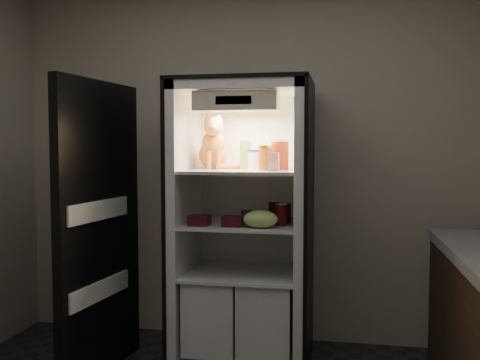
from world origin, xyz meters
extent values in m
plane|color=#BDB49D|center=(0.00, 1.80, 1.35)|extent=(3.60, 0.00, 3.60)
cube|color=white|center=(0.00, 1.67, 0.93)|extent=(0.85, 0.06, 1.85)
cube|color=white|center=(-0.40, 1.35, 0.93)|extent=(0.06, 0.70, 1.85)
cube|color=white|center=(0.40, 1.35, 0.93)|extent=(0.06, 0.70, 1.85)
cube|color=white|center=(0.00, 1.35, 1.82)|extent=(0.85, 0.70, 0.06)
cube|color=white|center=(0.00, 1.35, 0.03)|extent=(0.85, 0.70, 0.06)
cube|color=black|center=(-0.44, 1.35, 0.93)|extent=(0.02, 0.72, 1.87)
cube|color=black|center=(0.44, 1.35, 0.93)|extent=(0.02, 0.72, 1.87)
cube|color=black|center=(0.00, 1.35, 1.86)|extent=(0.90, 0.72, 0.02)
cube|color=white|center=(0.00, 1.32, 1.28)|extent=(0.73, 0.62, 0.02)
cube|color=white|center=(0.00, 1.32, 0.93)|extent=(0.73, 0.62, 0.02)
cube|color=white|center=(-0.18, 1.32, 0.35)|extent=(0.34, 0.58, 0.48)
cube|color=white|center=(0.18, 1.32, 0.35)|extent=(0.34, 0.58, 0.48)
cube|color=white|center=(0.00, 1.32, 0.60)|extent=(0.73, 0.62, 0.02)
cube|color=beige|center=(0.00, 1.11, 1.72)|extent=(0.52, 0.18, 0.12)
cube|color=black|center=(0.00, 1.02, 1.72)|extent=(0.22, 0.01, 0.05)
cube|color=black|center=(-0.85, 0.98, 0.93)|extent=(0.17, 0.87, 1.85)
cube|color=white|center=(-0.84, 0.92, 0.55)|extent=(0.14, 0.64, 0.12)
cube|color=white|center=(-0.84, 0.92, 1.05)|extent=(0.14, 0.64, 0.12)
ellipsoid|color=#D1571A|center=(-0.23, 1.46, 1.39)|extent=(0.25, 0.28, 0.20)
ellipsoid|color=#D1571A|center=(-0.21, 1.37, 1.46)|extent=(0.19, 0.18, 0.17)
sphere|color=#C96327|center=(-0.19, 1.31, 1.58)|extent=(0.15, 0.15, 0.13)
sphere|color=#C96327|center=(-0.18, 1.26, 1.56)|extent=(0.07, 0.07, 0.05)
cone|color=#C96327|center=(-0.23, 1.31, 1.64)|extent=(0.06, 0.06, 0.06)
cone|color=#C96327|center=(-0.16, 1.33, 1.64)|extent=(0.06, 0.06, 0.06)
cylinder|color=#D1571A|center=(-0.22, 1.30, 1.35)|extent=(0.03, 0.03, 0.12)
cylinder|color=#D1571A|center=(-0.17, 1.32, 1.35)|extent=(0.03, 0.03, 0.12)
cylinder|color=#D1571A|center=(-0.11, 1.41, 1.31)|extent=(0.20, 0.17, 0.03)
cylinder|color=#268E2D|center=(0.00, 1.42, 1.38)|extent=(0.07, 0.07, 0.18)
cylinder|color=#268E2D|center=(0.00, 1.42, 1.47)|extent=(0.07, 0.07, 0.02)
cylinder|color=white|center=(0.05, 1.43, 1.35)|extent=(0.09, 0.09, 0.11)
cylinder|color=#16459D|center=(0.05, 1.43, 1.41)|extent=(0.10, 0.10, 0.02)
cylinder|color=maroon|center=(0.16, 1.29, 1.36)|extent=(0.09, 0.09, 0.15)
cylinder|color=#AB9A2D|center=(0.16, 1.29, 1.44)|extent=(0.09, 0.09, 0.02)
cylinder|color=#AA3016|center=(0.24, 1.39, 1.38)|extent=(0.12, 0.12, 0.18)
cylinder|color=white|center=(0.24, 1.39, 1.48)|extent=(0.12, 0.12, 0.02)
cube|color=beige|center=(0.22, 1.19, 1.35)|extent=(0.07, 0.07, 0.12)
cylinder|color=black|center=(0.19, 1.47, 1.00)|extent=(0.07, 0.07, 0.13)
cylinder|color=#B2B2B2|center=(0.19, 1.47, 1.07)|extent=(0.07, 0.07, 0.00)
cylinder|color=black|center=(0.28, 1.35, 1.01)|extent=(0.07, 0.07, 0.13)
cylinder|color=#B2B2B2|center=(0.28, 1.35, 1.07)|extent=(0.07, 0.07, 0.00)
cylinder|color=black|center=(0.26, 1.25, 1.01)|extent=(0.07, 0.07, 0.13)
cylinder|color=#B2B2B2|center=(0.26, 1.25, 1.07)|extent=(0.07, 0.07, 0.00)
cylinder|color=#522C17|center=(0.02, 1.34, 0.98)|extent=(0.07, 0.07, 0.08)
cylinder|color=#B2B2B2|center=(0.02, 1.34, 1.03)|extent=(0.07, 0.07, 0.01)
ellipsoid|color=#A9D563|center=(0.15, 1.12, 0.99)|extent=(0.22, 0.16, 0.11)
cube|color=#4A0C1F|center=(-0.24, 1.14, 0.97)|extent=(0.13, 0.13, 0.06)
cube|color=#4A0C1F|center=(-0.03, 1.15, 0.97)|extent=(0.13, 0.13, 0.06)
camera|label=1|loc=(0.64, -2.13, 1.44)|focal=40.00mm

